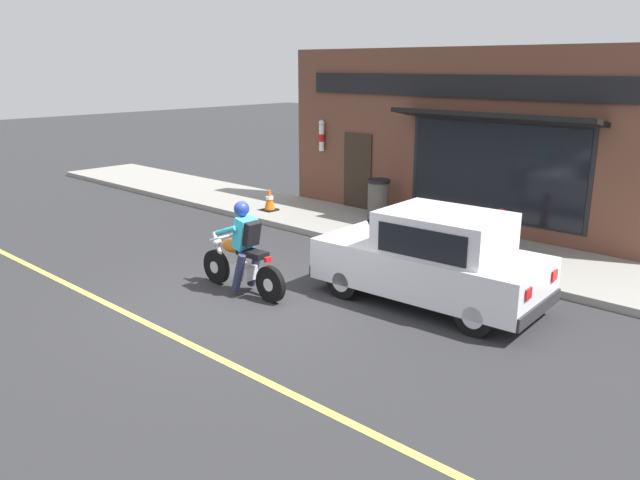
{
  "coord_description": "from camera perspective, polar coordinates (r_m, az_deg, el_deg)",
  "views": [
    {
      "loc": [
        -6.48,
        -7.5,
        3.81
      ],
      "look_at": [
        0.98,
        -0.61,
        0.95
      ],
      "focal_mm": 35.0,
      "sensor_mm": 36.0,
      "label": 1
    }
  ],
  "objects": [
    {
      "name": "lane_stripe",
      "position": [
        12.11,
        -22.06,
        -3.78
      ],
      "size": [
        0.12,
        19.8,
        0.01
      ],
      "primitive_type": "cube",
      "color": "#D1C64C",
      "rests_on": "ground"
    },
    {
      "name": "storefront_building",
      "position": [
        15.0,
        12.23,
        8.87
      ],
      "size": [
        1.25,
        9.67,
        4.2
      ],
      "color": "brown",
      "rests_on": "ground"
    },
    {
      "name": "motorcycle_with_rider",
      "position": [
        10.73,
        -7.1,
        -1.37
      ],
      "size": [
        0.56,
        2.02,
        1.62
      ],
      "color": "black",
      "rests_on": "ground"
    },
    {
      "name": "car_hatchback",
      "position": [
        10.3,
        10.26,
        -1.72
      ],
      "size": [
        1.85,
        3.87,
        1.57
      ],
      "color": "black",
      "rests_on": "ground"
    },
    {
      "name": "fire_hydrant",
      "position": [
        13.18,
        16.12,
        0.88
      ],
      "size": [
        0.36,
        0.24,
        0.88
      ],
      "color": "red",
      "rests_on": "sidewalk_curb"
    },
    {
      "name": "ground_plane",
      "position": [
        10.62,
        -6.04,
        -5.38
      ],
      "size": [
        80.0,
        80.0,
        0.0
      ],
      "primitive_type": "plane",
      "color": "#2B2B2D"
    },
    {
      "name": "trash_bin",
      "position": [
        15.38,
        5.35,
        3.77
      ],
      "size": [
        0.56,
        0.56,
        0.98
      ],
      "color": "#514C47",
      "rests_on": "sidewalk_curb"
    },
    {
      "name": "traffic_cone",
      "position": [
        16.27,
        -4.63,
        3.71
      ],
      "size": [
        0.36,
        0.36,
        0.6
      ],
      "color": "black",
      "rests_on": "sidewalk_curb"
    },
    {
      "name": "sidewalk_curb",
      "position": [
        15.87,
        -0.16,
        2.11
      ],
      "size": [
        2.6,
        22.0,
        0.14
      ],
      "primitive_type": "cube",
      "color": "gray",
      "rests_on": "ground"
    }
  ]
}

